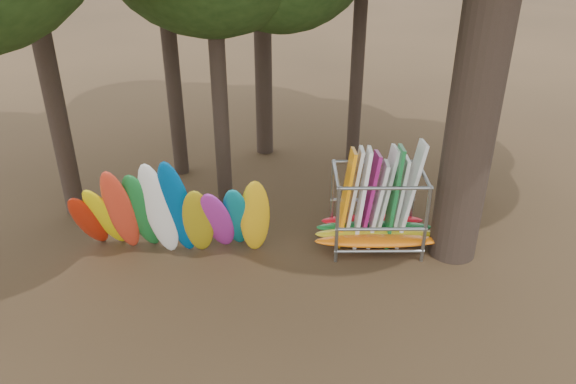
{
  "coord_description": "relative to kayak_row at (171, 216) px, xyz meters",
  "views": [
    {
      "loc": [
        0.14,
        -11.36,
        8.23
      ],
      "look_at": [
        0.27,
        1.5,
        1.4
      ],
      "focal_mm": 35.0,
      "sensor_mm": 36.0,
      "label": 1
    }
  ],
  "objects": [
    {
      "name": "ground",
      "position": [
        2.62,
        -0.5,
        -1.29
      ],
      "size": [
        120.0,
        120.0,
        0.0
      ],
      "primitive_type": "plane",
      "color": "#47331E",
      "rests_on": "ground"
    },
    {
      "name": "kayak_row",
      "position": [
        0.0,
        0.0,
        0.0
      ],
      "size": [
        4.92,
        2.02,
        3.21
      ],
      "color": "red",
      "rests_on": "ground"
    },
    {
      "name": "storage_rack",
      "position": [
        5.17,
        0.65,
        -0.3
      ],
      "size": [
        3.24,
        1.57,
        2.89
      ],
      "color": "gray",
      "rests_on": "ground"
    }
  ]
}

